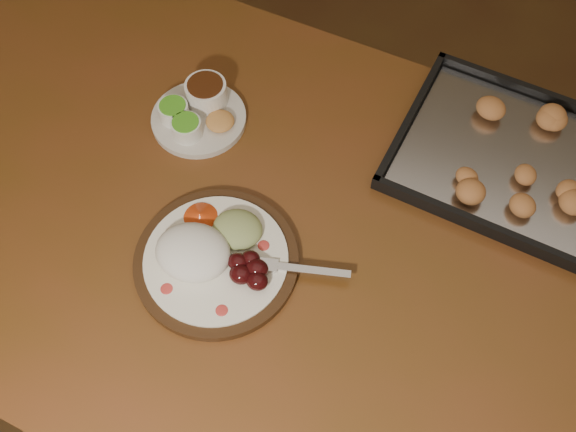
% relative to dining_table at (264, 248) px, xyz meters
% --- Properties ---
extents(ground, '(4.00, 4.00, 0.00)m').
position_rel_dining_table_xyz_m(ground, '(0.17, 0.26, -0.65)').
color(ground, brown).
rests_on(ground, ground).
extents(dining_table, '(1.62, 1.11, 0.75)m').
position_rel_dining_table_xyz_m(dining_table, '(0.00, 0.00, 0.00)').
color(dining_table, brown).
rests_on(dining_table, ground).
extents(dinner_plate, '(0.35, 0.26, 0.06)m').
position_rel_dining_table_xyz_m(dinner_plate, '(-0.05, -0.09, 0.12)').
color(dinner_plate, '#331D0E').
rests_on(dinner_plate, dining_table).
extents(condiment_saucer, '(0.17, 0.17, 0.06)m').
position_rel_dining_table_xyz_m(condiment_saucer, '(-0.18, 0.17, 0.12)').
color(condiment_saucer, beige).
rests_on(condiment_saucer, dining_table).
extents(baking_tray, '(0.50, 0.40, 0.05)m').
position_rel_dining_table_xyz_m(baking_tray, '(0.40, 0.24, 0.11)').
color(baking_tray, black).
rests_on(baking_tray, dining_table).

